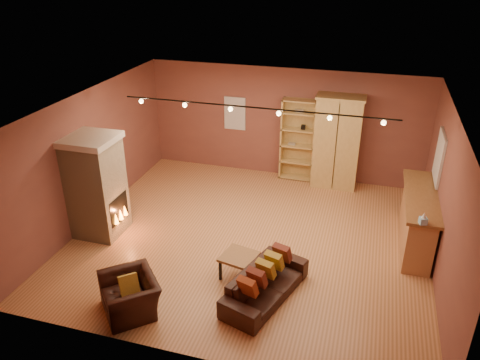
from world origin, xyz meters
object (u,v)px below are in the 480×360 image
(armoire, at_px, (337,142))
(fireplace, at_px, (97,186))
(bar_counter, at_px, (417,219))
(bookcase, at_px, (298,139))
(coffee_table, at_px, (239,259))
(armchair, at_px, (130,290))
(loveseat, at_px, (266,279))

(armoire, bearing_deg, fireplace, -141.09)
(fireplace, distance_m, bar_counter, 6.40)
(armoire, distance_m, bar_counter, 2.94)
(bookcase, distance_m, armoire, 1.00)
(armoire, xyz_separation_m, coffee_table, (-1.23, -4.21, -0.78))
(fireplace, distance_m, armchair, 2.73)
(armchair, bearing_deg, coffee_table, 91.23)
(bar_counter, height_order, loveseat, bar_counter)
(loveseat, bearing_deg, bookcase, 21.56)
(bookcase, bearing_deg, armoire, -10.57)
(armoire, relative_size, bar_counter, 1.00)
(fireplace, distance_m, armoire, 5.66)
(loveseat, bearing_deg, bar_counter, -28.13)
(bookcase, bearing_deg, loveseat, -86.08)
(loveseat, relative_size, armchair, 1.70)
(armoire, bearing_deg, bookcase, 169.43)
(fireplace, relative_size, armchair, 1.90)
(armoire, height_order, armchair, armoire)
(bookcase, relative_size, armchair, 1.87)
(bar_counter, relative_size, coffee_table, 3.35)
(loveseat, bearing_deg, fireplace, 91.71)
(armchair, bearing_deg, fireplace, 178.73)
(bar_counter, relative_size, loveseat, 1.22)
(bookcase, relative_size, armoire, 0.91)
(loveseat, distance_m, coffee_table, 0.73)
(fireplace, bearing_deg, bookcase, 47.45)
(bookcase, bearing_deg, bar_counter, -40.52)
(armchair, relative_size, coffee_table, 1.62)
(bookcase, distance_m, bar_counter, 3.73)
(coffee_table, bearing_deg, loveseat, -35.67)
(armoire, xyz_separation_m, armchair, (-2.67, -5.56, -0.74))
(armoire, distance_m, coffee_table, 4.45)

